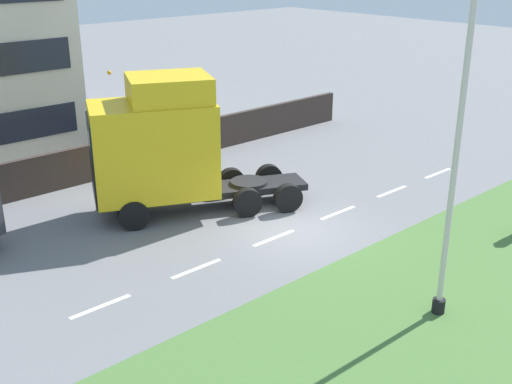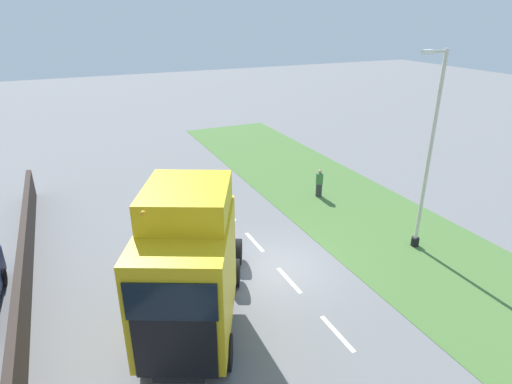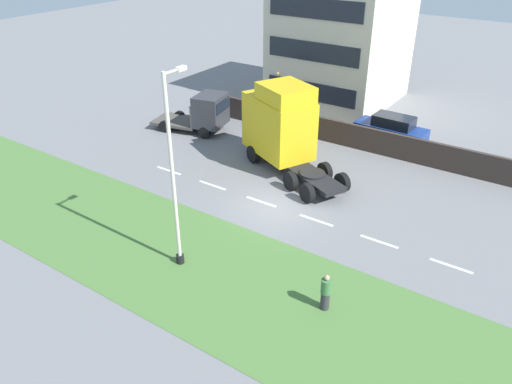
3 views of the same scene
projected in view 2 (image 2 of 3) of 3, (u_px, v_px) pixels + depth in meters
ground_plane at (278, 268)px, 17.00m from camera, size 120.00×120.00×0.00m
grass_verge at (396, 237)px, 19.28m from camera, size 7.00×44.00×0.01m
lane_markings at (270, 260)px, 17.59m from camera, size 0.16×17.80×0.00m
boundary_wall at (21, 314)px, 13.27m from camera, size 0.25×24.00×1.54m
lorry_cab at (189, 269)px, 12.48m from camera, size 5.38×7.68×5.09m
lamp_post at (427, 164)px, 17.12m from camera, size 1.29×0.34×8.20m
pedestrian at (319, 184)px, 23.31m from camera, size 0.39×0.39×1.55m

